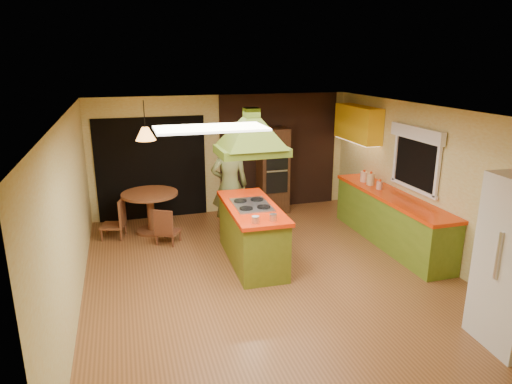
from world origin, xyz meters
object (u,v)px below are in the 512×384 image
object	(u,v)px
kitchen_island	(252,233)
wall_oven	(273,170)
canister_large	(371,179)
dining_table	(150,204)
man	(230,186)

from	to	relation	value
kitchen_island	wall_oven	world-z (taller)	wall_oven
canister_large	dining_table	bearing A→B (deg)	164.61
man	wall_oven	distance (m)	1.60
canister_large	man	bearing A→B (deg)	166.72
kitchen_island	canister_large	xyz separation A→B (m)	(2.53, 0.71, 0.54)
man	kitchen_island	bearing A→B (deg)	97.40
kitchen_island	man	bearing A→B (deg)	93.68
man	canister_large	distance (m)	2.66
man	wall_oven	size ratio (longest dim) A/B	1.04
kitchen_island	wall_oven	bearing A→B (deg)	65.74
canister_large	kitchen_island	bearing A→B (deg)	-164.38
wall_oven	dining_table	size ratio (longest dim) A/B	1.73
wall_oven	canister_large	size ratio (longest dim) A/B	8.39
wall_oven	dining_table	distance (m)	2.71
dining_table	canister_large	world-z (taller)	canister_large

